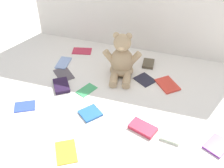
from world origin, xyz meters
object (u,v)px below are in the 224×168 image
book_case_11 (145,79)px  teddy_bear (122,60)px  book_case_7 (66,152)px  book_case_10 (63,63)px  book_case_12 (172,135)px  book_case_5 (61,86)px  book_case_6 (64,74)px  book_case_1 (90,113)px  book_case_2 (82,51)px  book_case_3 (217,145)px  book_case_0 (148,64)px  book_case_4 (87,90)px  book_case_8 (167,85)px  book_case_9 (143,128)px  book_case_13 (25,106)px

book_case_11 → teddy_bear: bearing=120.7°
book_case_7 → book_case_10: (-0.30, 0.62, 0.00)m
book_case_7 → teddy_bear: bearing=-127.5°
book_case_12 → book_case_11: bearing=-53.6°
book_case_5 → book_case_6: book_case_5 is taller
book_case_5 → book_case_10: size_ratio=1.00×
book_case_1 → book_case_2: (-0.26, 0.53, -0.00)m
book_case_5 → book_case_10: 0.23m
book_case_1 → book_case_5: bearing=95.6°
book_case_3 → book_case_11: size_ratio=1.02×
book_case_2 → book_case_10: 0.18m
book_case_0 → book_case_1: size_ratio=0.96×
book_case_2 → book_case_4: book_case_2 is taller
book_case_3 → book_case_4: size_ratio=1.01×
book_case_8 → book_case_6: bearing=-33.1°
book_case_8 → book_case_12: (0.08, -0.37, 0.00)m
book_case_3 → book_case_10: bearing=5.3°
book_case_3 → book_case_7: (-0.64, -0.23, -0.00)m
book_case_1 → book_case_4: 0.19m
book_case_9 → book_case_10: 0.71m
book_case_3 → book_case_12: 0.20m
book_case_11 → book_case_1: bearing=-175.0°
book_case_7 → book_case_9: size_ratio=1.00×
book_case_3 → book_case_10: same height
book_case_4 → book_case_8: (0.42, 0.18, 0.00)m
book_case_0 → book_case_13: 0.78m
book_case_4 → book_case_11: 0.35m
book_case_0 → book_case_5: (-0.43, -0.36, 0.00)m
book_case_2 → book_case_1: bearing=13.0°
book_case_6 → book_case_11: 0.48m
book_case_9 → book_case_11: size_ratio=1.17×
book_case_0 → book_case_8: (0.15, -0.17, -0.00)m
teddy_bear → book_case_6: size_ratio=2.06×
book_case_11 → book_case_9: bearing=-134.3°
book_case_6 → book_case_7: (0.25, -0.52, -0.00)m
book_case_13 → teddy_bear: bearing=-72.1°
book_case_10 → book_case_12: bearing=-32.7°
teddy_bear → book_case_2: size_ratio=2.18×
book_case_4 → book_case_2: bearing=-40.2°
book_case_0 → book_case_8: bearing=-53.2°
book_case_7 → book_case_11: bearing=-140.4°
teddy_bear → book_case_0: size_ratio=2.92×
book_case_10 → book_case_8: bearing=-6.6°
book_case_2 → book_case_6: bearing=-14.8°
book_case_1 → book_case_6: book_case_1 is taller
book_case_9 → book_case_13: 0.62m
book_case_6 → book_case_13: size_ratio=1.25×
book_case_0 → book_case_9: (0.08, -0.53, 0.00)m
book_case_2 → book_case_10: book_case_10 is taller
book_case_3 → book_case_8: 0.46m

